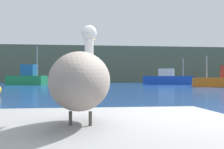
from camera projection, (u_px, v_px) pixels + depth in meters
name	position (u px, v px, depth m)	size (l,w,h in m)	color
hillside_backdrop	(82.00, 65.00, 70.61)	(140.00, 15.69, 8.51)	#5B664C
pelican	(82.00, 80.00, 2.43)	(0.71, 1.47, 0.95)	gray
fishing_boat_green	(27.00, 78.00, 40.91)	(6.41, 4.32, 5.63)	#1E8C4C
fishing_boat_blue	(168.00, 79.00, 43.14)	(7.91, 4.90, 4.07)	blue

